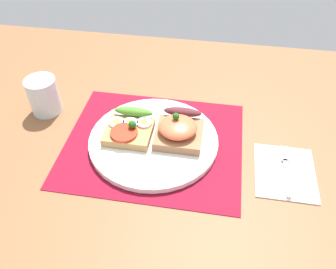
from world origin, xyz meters
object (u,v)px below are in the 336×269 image
Objects in this scene: sandwich_salmon at (179,129)px; drinking_glass at (44,96)px; sandwich_egg_tomato at (129,128)px; plate at (154,140)px; napkin at (285,172)px; fork at (286,168)px.

drinking_glass is (-31.04, 5.39, 0.54)cm from sandwich_salmon.
drinking_glass reaches higher than sandwich_egg_tomato.
plate is 1.96× the size of napkin.
sandwich_egg_tomato is at bearing 172.58° from plate.
sandwich_salmon is at bearing 14.36° from plate.
sandwich_egg_tomato is at bearing -16.00° from drinking_glass.
fork is (0.16, 0.43, 0.46)cm from napkin.
fork reaches higher than napkin.
sandwich_salmon is 0.79× the size of napkin.
sandwich_egg_tomato is 31.71cm from napkin.
sandwich_egg_tomato is 31.77cm from fork.
fork is (31.46, -3.94, -2.13)cm from sandwich_egg_tomato.
plate reaches higher than napkin.
plate is 3.19× the size of drinking_glass.
plate is 27.08cm from drinking_glass.
plate is 2.68× the size of sandwich_egg_tomato.
sandwich_egg_tomato is 0.77× the size of fork.
sandwich_egg_tomato reaches higher than plate.
sandwich_egg_tomato is 10.17cm from sandwich_salmon.
sandwich_egg_tomato is at bearing -176.56° from sandwich_salmon.
napkin is at bearing -110.33° from fork.
drinking_glass is (-52.36, 9.93, 3.38)cm from fork.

